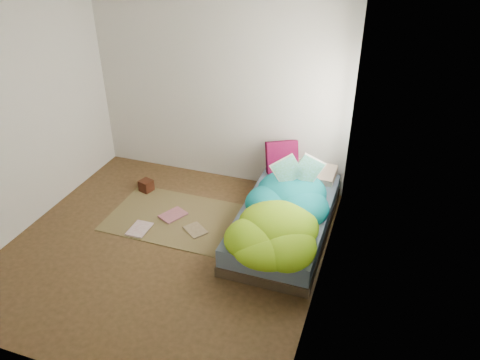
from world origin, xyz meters
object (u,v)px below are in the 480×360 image
at_px(floor_book_a, 131,227).
at_px(bed, 285,220).
at_px(pillow_magenta, 282,157).
at_px(floor_book_b, 167,211).
at_px(open_book, 298,163).
at_px(wooden_box, 146,186).

bearing_deg(floor_book_a, bed, 16.95).
xyz_separation_m(pillow_magenta, floor_book_b, (-1.22, -0.95, -0.52)).
height_order(pillow_magenta, open_book, open_book).
distance_m(floor_book_a, floor_book_b, 0.52).
bearing_deg(open_book, pillow_magenta, 95.91).
xyz_separation_m(floor_book_a, floor_book_b, (0.26, 0.44, 0.00)).
bearing_deg(floor_book_b, pillow_magenta, 64.54).
bearing_deg(open_book, wooden_box, 155.72).
distance_m(bed, pillow_magenta, 0.97).
distance_m(wooden_box, floor_book_b, 0.64).
bearing_deg(floor_book_b, wooden_box, 169.58).
distance_m(bed, floor_book_a, 1.85).
bearing_deg(wooden_box, floor_book_a, -73.59).
height_order(bed, floor_book_b, bed).
xyz_separation_m(bed, open_book, (0.06, 0.24, 0.67)).
bearing_deg(pillow_magenta, wooden_box, 168.79).
bearing_deg(wooden_box, floor_book_b, -37.17).
height_order(pillow_magenta, floor_book_a, pillow_magenta).
xyz_separation_m(bed, floor_book_b, (-1.50, -0.10, -0.14)).
bearing_deg(open_book, floor_book_b, 169.22).
bearing_deg(bed, wooden_box, 171.98).
xyz_separation_m(open_book, floor_book_a, (-1.83, -0.78, -0.81)).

